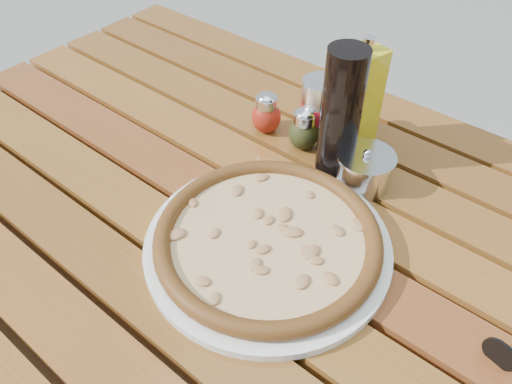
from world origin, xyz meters
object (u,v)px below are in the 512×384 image
Objects in this scene: oregano_shaker at (304,129)px; olive_oil_cruet at (359,100)px; pepper_shaker at (266,113)px; parmesan_tin at (365,169)px; table at (248,244)px; pizza at (268,238)px; soda_can at (319,111)px; dark_bottle at (341,113)px; plate at (268,245)px.

olive_oil_cruet is at bearing 42.31° from oregano_shaker.
pepper_shaker is 0.22m from parmesan_tin.
pizza is at bearing -28.66° from table.
table is 0.27m from soda_can.
pepper_shaker is 1.00× the size of oregano_shaker.
dark_bottle reaches higher than oregano_shaker.
oregano_shaker is 0.11m from olive_oil_cruet.
pizza is (0.07, -0.04, 0.10)m from table.
pepper_shaker is at bearing -177.46° from oregano_shaker.
soda_can is (-0.03, 0.23, 0.13)m from table.
pepper_shaker is 0.37× the size of dark_bottle.
plate is at bearing -28.66° from table.
pepper_shaker is (-0.11, 0.19, 0.11)m from table.
pizza is 3.20× the size of parmesan_tin.
olive_oil_cruet is (0.04, 0.25, 0.17)m from table.
pepper_shaker reaches higher than parmesan_tin.
olive_oil_cruet is (0.15, 0.06, 0.06)m from pepper_shaker.
soda_can is 0.08m from olive_oil_cruet.
soda_can is (0.00, 0.04, 0.02)m from oregano_shaker.
pizza is 1.83× the size of dark_bottle.
soda_can is at bearing -160.17° from olive_oil_cruet.
dark_bottle reaches higher than plate.
pizza reaches higher than table.
oregano_shaker is at bearing 2.54° from pepper_shaker.
oregano_shaker is at bearing 172.90° from dark_bottle.
pepper_shaker is (-0.18, 0.23, 0.03)m from plate.
olive_oil_cruet is (0.07, 0.06, 0.06)m from oregano_shaker.
olive_oil_cruet is (-0.03, 0.29, 0.09)m from plate.
oregano_shaker is 0.37× the size of dark_bottle.
plate is at bearing -51.24° from pepper_shaker.
parmesan_tin is at bearing 80.59° from plate.
plate is (0.07, -0.04, 0.08)m from table.
parmesan_tin is (0.13, -0.02, -0.01)m from oregano_shaker.
plate is 2.87× the size of parmesan_tin.
pepper_shaker is 0.39× the size of olive_oil_cruet.
table is 0.26m from dark_bottle.
oregano_shaker is (-0.03, 0.19, 0.11)m from table.
oregano_shaker is at bearing -94.90° from soda_can.
dark_bottle reaches higher than parmesan_tin.
dark_bottle is at bearing -1.98° from pepper_shaker.
plate is 0.24m from dark_bottle.
parmesan_tin is at bearing -3.66° from pepper_shaker.
table is at bearing -103.02° from dark_bottle.
soda_can is at bearing 157.01° from parmesan_tin.
table is 0.31m from olive_oil_cruet.
oregano_shaker is 0.10m from dark_bottle.
parmesan_tin is at bearing -49.49° from olive_oil_cruet.
dark_bottle is 0.07m from olive_oil_cruet.
parmesan_tin is (0.13, -0.06, -0.03)m from soda_can.
olive_oil_cruet is 1.67× the size of parmesan_tin.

